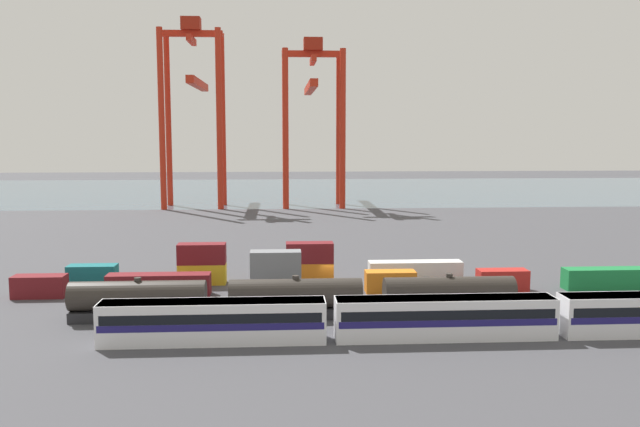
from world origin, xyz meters
name	(u,v)px	position (x,y,z in m)	size (l,w,h in m)	color
ground_plane	(314,236)	(0.00, 40.00, 0.00)	(420.00, 420.00, 0.00)	#424247
harbour_water	(299,190)	(0.00, 140.52, 0.00)	(400.00, 110.00, 0.01)	#475B6B
passenger_train	(445,316)	(8.94, -23.11, 2.14)	(63.64, 3.14, 3.90)	silver
freight_tank_row	(296,298)	(-4.81, -15.18, 2.12)	(46.06, 3.00, 4.46)	#232326
shipping_container_0	(40,286)	(-34.56, -4.64, 1.30)	(6.04, 2.44, 2.60)	maroon
shipping_container_1	(159,285)	(-20.75, -4.64, 1.30)	(12.10, 2.44, 2.60)	maroon
shipping_container_2	(276,283)	(-6.94, -4.64, 1.30)	(6.04, 2.44, 2.60)	slate
shipping_container_3	(276,262)	(-6.94, -4.64, 3.90)	(6.04, 2.44, 2.60)	slate
shipping_container_4	(390,282)	(6.87, -4.64, 1.30)	(6.04, 2.44, 2.60)	orange
shipping_container_5	(502,280)	(20.68, -4.64, 1.30)	(6.04, 2.44, 2.60)	#AD211C
shipping_container_6	(612,279)	(34.49, -4.64, 1.30)	(12.10, 2.44, 2.60)	#197538
shipping_container_9	(93,275)	(-30.07, 1.28, 1.30)	(6.04, 2.44, 2.60)	#146066
shipping_container_10	(202,274)	(-16.34, 1.28, 1.30)	(6.04, 2.44, 2.60)	gold
shipping_container_11	(202,254)	(-16.34, 1.28, 3.90)	(6.04, 2.44, 2.60)	maroon
shipping_container_12	(310,272)	(-2.61, 1.28, 1.30)	(6.04, 2.44, 2.60)	orange
shipping_container_13	(310,253)	(-2.61, 1.28, 3.90)	(6.04, 2.44, 2.60)	maroon
shipping_container_14	(415,271)	(11.12, 1.28, 1.30)	(12.10, 2.44, 2.60)	silver
gantry_crane_west	(194,97)	(-28.40, 93.73, 28.48)	(15.81, 35.22, 48.09)	red
gantry_crane_central	(312,104)	(2.39, 94.58, 26.61)	(15.99, 39.51, 43.27)	red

